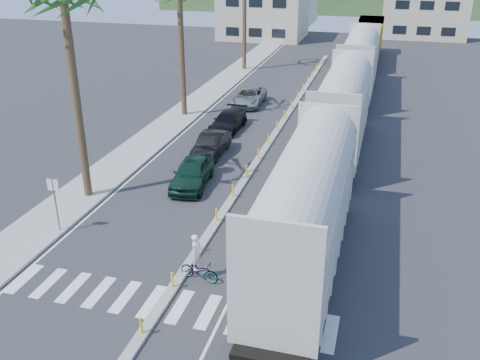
% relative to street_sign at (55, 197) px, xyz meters
% --- Properties ---
extents(ground, '(140.00, 140.00, 0.00)m').
position_rel_street_sign_xyz_m(ground, '(7.30, -2.00, -1.97)').
color(ground, '#28282B').
rests_on(ground, ground).
extents(sidewalk, '(3.00, 90.00, 0.15)m').
position_rel_street_sign_xyz_m(sidewalk, '(-1.20, 23.00, -1.90)').
color(sidewalk, gray).
rests_on(sidewalk, ground).
extents(rails, '(1.56, 100.00, 0.06)m').
position_rel_street_sign_xyz_m(rails, '(12.30, 26.00, -1.94)').
color(rails, black).
rests_on(rails, ground).
extents(median, '(0.45, 60.00, 0.85)m').
position_rel_street_sign_xyz_m(median, '(7.30, 17.96, -1.88)').
color(median, gray).
rests_on(median, ground).
extents(crosswalk, '(14.00, 2.20, 0.01)m').
position_rel_street_sign_xyz_m(crosswalk, '(7.30, -4.00, -1.97)').
color(crosswalk, silver).
rests_on(crosswalk, ground).
extents(lane_markings, '(9.42, 90.00, 0.01)m').
position_rel_street_sign_xyz_m(lane_markings, '(5.15, 23.00, -1.97)').
color(lane_markings, silver).
rests_on(lane_markings, ground).
extents(freight_train, '(3.00, 60.94, 5.85)m').
position_rel_street_sign_xyz_m(freight_train, '(12.30, 20.60, 0.93)').
color(freight_train, '#B3B0A4').
rests_on(freight_train, ground).
extents(street_sign, '(0.60, 0.08, 3.00)m').
position_rel_street_sign_xyz_m(street_sign, '(0.00, 0.00, 0.00)').
color(street_sign, slate).
rests_on(street_sign, ground).
extents(buildings, '(38.00, 27.00, 10.00)m').
position_rel_street_sign_xyz_m(buildings, '(0.89, 69.66, 2.39)').
color(buildings, '#BBAC95').
rests_on(buildings, ground).
extents(car_lead, '(2.88, 5.19, 1.64)m').
position_rel_street_sign_xyz_m(car_lead, '(4.47, 7.07, -1.15)').
color(car_lead, black).
rests_on(car_lead, ground).
extents(car_second, '(1.66, 4.62, 1.52)m').
position_rel_street_sign_xyz_m(car_second, '(4.02, 12.05, -1.21)').
color(car_second, black).
rests_on(car_second, ground).
extents(car_third, '(2.30, 5.03, 1.43)m').
position_rel_street_sign_xyz_m(car_third, '(3.58, 17.43, -1.26)').
color(car_third, black).
rests_on(car_third, ground).
extents(car_rear, '(2.89, 5.46, 1.46)m').
position_rel_street_sign_xyz_m(car_rear, '(3.37, 24.61, -1.24)').
color(car_rear, '#959799').
rests_on(car_rear, ground).
extents(cyclist, '(1.19, 1.99, 2.19)m').
position_rel_street_sign_xyz_m(cyclist, '(8.11, -2.01, -1.28)').
color(cyclist, '#9EA0A5').
rests_on(cyclist, ground).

